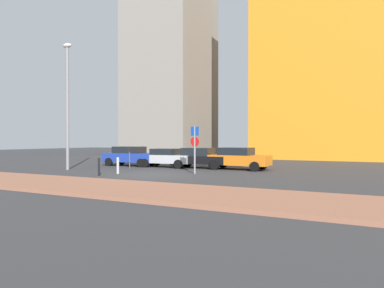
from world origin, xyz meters
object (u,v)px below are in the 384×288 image
(parking_sign_post, at_px, (195,144))
(parked_car_silver, at_px, (166,157))
(parked_car_black, at_px, (199,158))
(traffic_bollard_mid, at_px, (118,166))
(street_lamp, at_px, (67,97))
(traffic_bollard_near, at_px, (99,167))
(parked_car_blue, at_px, (130,156))
(parked_car_orange, at_px, (237,158))
(parking_meter, at_px, (129,155))

(parking_sign_post, bearing_deg, parked_car_silver, 138.08)
(parked_car_black, xyz_separation_m, traffic_bollard_mid, (-2.71, -5.86, -0.26))
(parked_car_black, relative_size, street_lamp, 0.53)
(traffic_bollard_near, bearing_deg, parked_car_blue, 112.39)
(parking_sign_post, bearing_deg, traffic_bollard_near, -144.06)
(parked_car_blue, height_order, traffic_bollard_near, parked_car_blue)
(parked_car_silver, relative_size, street_lamp, 0.48)
(parked_car_orange, bearing_deg, traffic_bollard_mid, -133.75)
(parked_car_silver, distance_m, parked_car_black, 2.55)
(parked_car_blue, bearing_deg, parked_car_silver, 2.36)
(parked_car_black, relative_size, parking_sign_post, 1.60)
(traffic_bollard_near, distance_m, traffic_bollard_mid, 1.37)
(parked_car_blue, relative_size, parked_car_black, 0.96)
(parked_car_blue, xyz_separation_m, parked_car_silver, (3.21, 0.13, -0.07))
(parked_car_black, distance_m, parked_car_orange, 2.92)
(parking_meter, xyz_separation_m, traffic_bollard_near, (1.05, -4.29, -0.47))
(parked_car_orange, xyz_separation_m, traffic_bollard_near, (-5.89, -7.23, -0.28))
(parking_meter, bearing_deg, parked_car_silver, 59.92)
(parked_car_blue, bearing_deg, parking_sign_post, -25.72)
(parked_car_orange, bearing_deg, street_lamp, -153.27)
(parking_sign_post, bearing_deg, parked_car_blue, 154.28)
(parked_car_silver, xyz_separation_m, parked_car_orange, (5.45, 0.36, 0.06))
(traffic_bollard_mid, bearing_deg, parked_car_silver, 88.11)
(parked_car_silver, distance_m, street_lamp, 8.14)
(parked_car_silver, distance_m, traffic_bollard_near, 6.88)
(traffic_bollard_near, xyz_separation_m, traffic_bollard_mid, (0.26, 1.35, -0.01))
(parked_car_orange, height_order, parking_meter, parked_car_orange)
(parked_car_blue, bearing_deg, traffic_bollard_mid, -60.62)
(parking_sign_post, height_order, traffic_bollard_mid, parking_sign_post)
(parking_meter, bearing_deg, parking_sign_post, -10.71)
(parked_car_black, relative_size, parking_meter, 3.04)
(parked_car_orange, bearing_deg, parking_sign_post, -109.52)
(parked_car_silver, height_order, traffic_bollard_near, parked_car_silver)
(traffic_bollard_near, bearing_deg, parking_meter, 103.82)
(parked_car_blue, bearing_deg, parked_car_orange, 3.28)
(parked_car_orange, xyz_separation_m, parking_meter, (-6.94, -2.94, 0.18))
(traffic_bollard_near, bearing_deg, parked_car_orange, 50.84)
(parked_car_orange, xyz_separation_m, street_lamp, (-10.40, -5.24, 4.17))
(traffic_bollard_mid, bearing_deg, parked_car_blue, 119.38)
(parked_car_orange, bearing_deg, parked_car_black, -179.56)
(parked_car_black, bearing_deg, street_lamp, -145.11)
(parked_car_blue, xyz_separation_m, parked_car_black, (5.74, 0.47, -0.05))
(parked_car_silver, height_order, traffic_bollard_mid, parked_car_silver)
(parked_car_silver, bearing_deg, parked_car_blue, -177.64)
(parking_sign_post, xyz_separation_m, street_lamp, (-8.99, -1.25, 3.16))
(parked_car_silver, xyz_separation_m, street_lamp, (-4.95, -4.88, 4.23))
(parked_car_black, distance_m, traffic_bollard_near, 7.80)
(parked_car_black, bearing_deg, traffic_bollard_mid, -114.81)
(parking_sign_post, distance_m, parking_meter, 5.69)
(parked_car_black, bearing_deg, parked_car_blue, -175.28)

